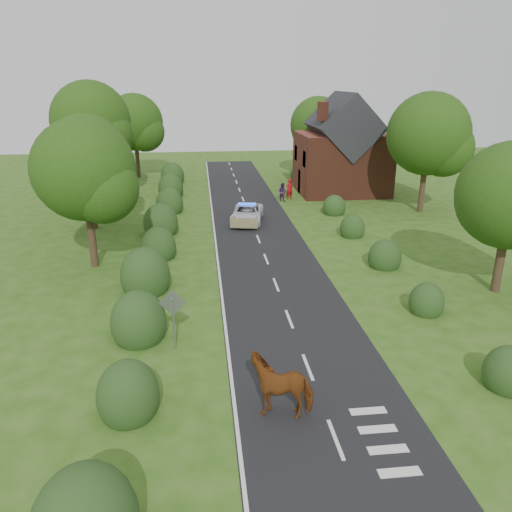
{
  "coord_description": "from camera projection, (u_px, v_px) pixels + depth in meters",
  "views": [
    {
      "loc": [
        -3.74,
        -15.9,
        10.2
      ],
      "look_at": [
        -0.94,
        9.02,
        1.3
      ],
      "focal_mm": 35.0,
      "sensor_mm": 36.0,
      "label": 1
    }
  ],
  "objects": [
    {
      "name": "house",
      "position": [
        342.0,
        152.0,
        46.52
      ],
      "size": [
        8.0,
        7.4,
        9.17
      ],
      "color": "brown",
      "rests_on": "ground"
    },
    {
      "name": "hedgerow_left",
      "position": [
        155.0,
        253.0,
        28.71
      ],
      "size": [
        2.75,
        50.41,
        3.0
      ],
      "color": "#28461C",
      "rests_on": "ground"
    },
    {
      "name": "tree_right_c",
      "position": [
        321.0,
        127.0,
        53.32
      ],
      "size": [
        6.15,
        6.0,
        8.58
      ],
      "color": "#332316",
      "rests_on": "ground"
    },
    {
      "name": "road",
      "position": [
        260.0,
        244.0,
        32.74
      ],
      "size": [
        6.0,
        70.0,
        0.02
      ],
      "primitive_type": "cube",
      "color": "black",
      "rests_on": "ground"
    },
    {
      "name": "tree_right_b",
      "position": [
        432.0,
        138.0,
        38.66
      ],
      "size": [
        6.56,
        6.4,
        9.4
      ],
      "color": "#332316",
      "rests_on": "ground"
    },
    {
      "name": "tree_left_a",
      "position": [
        89.0,
        174.0,
        26.99
      ],
      "size": [
        5.74,
        5.6,
        8.38
      ],
      "color": "#332316",
      "rests_on": "ground"
    },
    {
      "name": "road_sign",
      "position": [
        173.0,
        311.0,
        19.49
      ],
      "size": [
        1.06,
        0.08,
        2.53
      ],
      "color": "gray",
      "rests_on": "ground"
    },
    {
      "name": "police_van",
      "position": [
        247.0,
        214.0,
        37.48
      ],
      "size": [
        3.07,
        5.14,
        1.48
      ],
      "rotation": [
        0.0,
        0.0,
        -0.19
      ],
      "color": "silver",
      "rests_on": "ground"
    },
    {
      "name": "cow",
      "position": [
        282.0,
        387.0,
        16.08
      ],
      "size": [
        2.54,
        1.57,
        1.7
      ],
      "primitive_type": "imported",
      "rotation": [
        0.0,
        0.0,
        -1.71
      ],
      "color": "#582E11",
      "rests_on": "ground"
    },
    {
      "name": "road_markings",
      "position": [
        238.0,
        255.0,
        30.62
      ],
      "size": [
        4.96,
        70.0,
        0.01
      ],
      "color": "white",
      "rests_on": "road"
    },
    {
      "name": "pedestrian_purple",
      "position": [
        282.0,
        192.0,
        43.98
      ],
      "size": [
        1.01,
        0.99,
        1.64
      ],
      "primitive_type": "imported",
      "rotation": [
        0.0,
        0.0,
        2.45
      ],
      "color": "#451958",
      "rests_on": "ground"
    },
    {
      "name": "pedestrian_red",
      "position": [
        289.0,
        189.0,
        44.6
      ],
      "size": [
        0.8,
        0.67,
        1.86
      ],
      "primitive_type": "imported",
      "rotation": [
        0.0,
        0.0,
        3.53
      ],
      "color": "#AC0913",
      "rests_on": "ground"
    },
    {
      "name": "ground",
      "position": [
        308.0,
        368.0,
        18.69
      ],
      "size": [
        120.0,
        120.0,
        0.0
      ],
      "primitive_type": "plane",
      "color": "#2C5913"
    },
    {
      "name": "tree_left_b",
      "position": [
        90.0,
        158.0,
        34.42
      ],
      "size": [
        5.74,
        5.6,
        8.07
      ],
      "color": "#332316",
      "rests_on": "ground"
    },
    {
      "name": "tree_left_d",
      "position": [
        137.0,
        125.0,
        53.05
      ],
      "size": [
        6.15,
        6.0,
        8.89
      ],
      "color": "#332316",
      "rests_on": "ground"
    },
    {
      "name": "hedgerow_right",
      "position": [
        377.0,
        251.0,
        29.7
      ],
      "size": [
        2.1,
        45.78,
        2.1
      ],
      "color": "#28461C",
      "rests_on": "ground"
    },
    {
      "name": "tree_left_c",
      "position": [
        94.0,
        124.0,
        43.11
      ],
      "size": [
        6.97,
        6.8,
        10.22
      ],
      "color": "#332316",
      "rests_on": "ground"
    }
  ]
}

